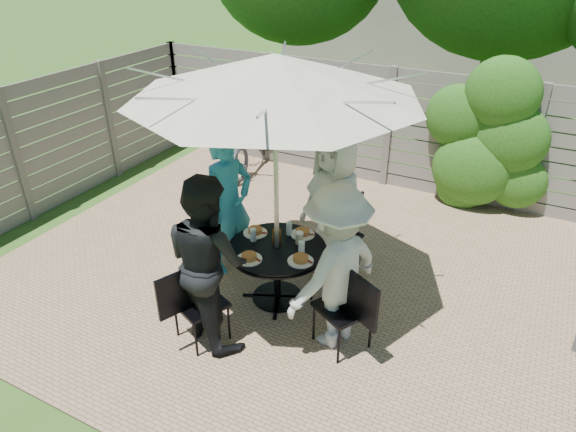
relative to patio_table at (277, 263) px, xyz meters
The scene contains 20 objects.
patio_table is the anchor object (origin of this frame).
umbrella 1.95m from the patio_table, 120.26° to the left, with size 3.49×3.49×2.61m.
chair_back 0.99m from the patio_table, 68.72° to the left, with size 0.51×0.65×0.85m.
person_back 0.92m from the patio_table, 68.65° to the left, with size 0.84×0.55×1.73m, color silver.
chair_left 0.99m from the patio_table, 158.55° to the left, with size 0.64×0.55×0.85m.
person_left 0.91m from the patio_table, 158.65° to the left, with size 0.61×0.40×1.66m, color teal.
chair_front 0.99m from the patio_table, 111.37° to the right, with size 0.55×0.67×0.88m.
person_front 0.92m from the patio_table, 111.35° to the right, with size 0.84×0.65×1.73m, color black.
chair_right 0.98m from the patio_table, 21.47° to the right, with size 0.69×0.60×0.92m.
person_right 0.91m from the patio_table, 21.35° to the right, with size 1.07×0.61×1.66m, color silver.
plate_back 0.43m from the patio_table, 68.65° to the left, with size 0.26×0.26×0.06m.
plate_left 0.43m from the patio_table, 158.65° to the left, with size 0.26×0.26×0.06m.
plate_front 0.43m from the patio_table, 111.35° to the right, with size 0.26×0.26×0.06m.
plate_right 0.43m from the patio_table, 21.35° to the right, with size 0.26×0.26×0.06m.
glass_back 0.39m from the patio_table, 90.65° to the left, with size 0.07×0.07×0.14m, color silver.
glass_left 0.39m from the patio_table, behind, with size 0.07×0.07×0.14m, color silver.
glass_right 0.39m from the patio_table, ahead, with size 0.07×0.07×0.14m, color silver.
syrup_jug 0.29m from the patio_table, 118.85° to the left, with size 0.09×0.09×0.16m, color #59280C.
coffee_cup 0.36m from the patio_table, 44.21° to the left, with size 0.08×0.08×0.12m, color #C6B293.
bicycle 3.56m from the patio_table, 124.42° to the left, with size 0.61×1.74×0.91m, color #333338.
Camera 1 is at (2.04, -4.25, 3.51)m, focal length 32.00 mm.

